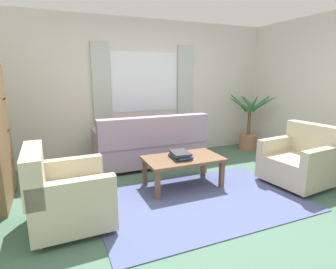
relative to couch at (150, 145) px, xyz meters
name	(u,v)px	position (x,y,z in m)	size (l,w,h in m)	color
ground_plane	(201,201)	(0.13, -1.57, -0.37)	(6.24, 6.24, 0.00)	#476B56
wall_back	(144,90)	(0.13, 0.69, 0.93)	(5.32, 0.12, 2.60)	silver
window_with_curtains	(146,82)	(0.13, 0.60, 1.08)	(1.98, 0.07, 1.40)	white
area_rug	(201,201)	(0.13, -1.57, -0.36)	(2.61, 1.68, 0.01)	#4C5684
couch	(150,145)	(0.00, 0.00, 0.00)	(1.90, 0.82, 0.92)	#998499
armchair_left	(65,195)	(-1.49, -1.50, -0.01)	(0.84, 0.86, 0.88)	#BCB293
armchair_right	(300,161)	(1.76, -1.64, -0.01)	(0.90, 0.92, 0.88)	#BCB293
coffee_table	(183,161)	(0.12, -1.06, 0.01)	(1.10, 0.64, 0.44)	brown
book_stack_on_table	(180,155)	(0.07, -1.08, 0.12)	(0.27, 0.35, 0.09)	#2D2D33
potted_plant	(249,124)	(2.30, 0.19, 0.18)	(1.10, 1.17, 1.27)	#9E6B4C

